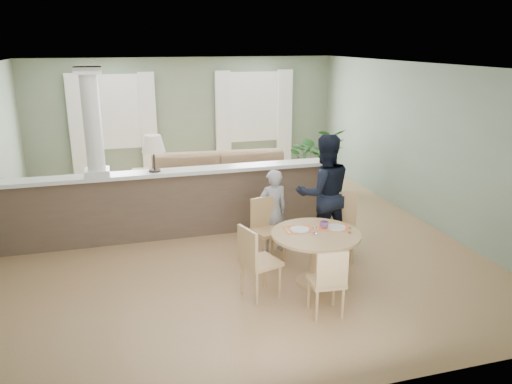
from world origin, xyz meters
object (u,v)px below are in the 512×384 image
object	(u,v)px
dining_table	(316,243)
chair_far_boy	(266,226)
chair_side	(256,259)
man_person	(324,193)
child_person	(273,211)
houseplant	(315,158)
chair_near	(328,280)
chair_far_man	(342,222)
sofa	(222,182)

from	to	relation	value
dining_table	chair_far_boy	distance (m)	1.00
chair_side	man_person	distance (m)	1.85
dining_table	child_person	world-z (taller)	child_person
houseplant	chair_far_boy	world-z (taller)	houseplant
chair_far_boy	chair_near	size ratio (longest dim) A/B	1.06
chair_far_man	chair_near	world-z (taller)	chair_far_man
houseplant	dining_table	bearing A→B (deg)	-112.21
chair_side	man_person	size ratio (longest dim) A/B	0.52
chair_far_boy	chair_side	bearing A→B (deg)	-127.61
dining_table	chair_far_man	xyz separation A→B (m)	(0.69, 0.68, -0.03)
chair_far_boy	houseplant	bearing A→B (deg)	42.78
dining_table	chair_near	distance (m)	0.86
sofa	chair_side	xyz separation A→B (m)	(-0.36, -3.56, 0.02)
chair_far_boy	man_person	bearing A→B (deg)	-9.29
chair_far_man	man_person	bearing A→B (deg)	145.17
sofa	chair_far_boy	size ratio (longest dim) A/B	3.74
chair_far_boy	chair_far_man	xyz separation A→B (m)	(1.07, -0.24, 0.03)
sofa	chair_far_boy	world-z (taller)	sofa
sofa	chair_side	bearing A→B (deg)	-90.74
chair_near	chair_side	bearing A→B (deg)	-40.21
chair_side	man_person	world-z (taller)	man_person
sofa	chair_near	xyz separation A→B (m)	(0.31, -4.22, -0.02)
chair_side	houseplant	bearing A→B (deg)	-47.87
chair_near	chair_side	size ratio (longest dim) A/B	0.91
chair_far_boy	chair_near	bearing A→B (deg)	-97.85
chair_near	child_person	world-z (taller)	child_person
child_person	chair_side	bearing A→B (deg)	58.19
houseplant	child_person	bearing A→B (deg)	-122.69
sofa	child_person	distance (m)	2.28
child_person	sofa	bearing A→B (deg)	-88.63
sofa	chair_far_man	size ratio (longest dim) A/B	3.55
chair_side	chair_near	bearing A→B (deg)	-152.12
houseplant	man_person	distance (m)	3.25
dining_table	chair_far_boy	size ratio (longest dim) A/B	1.28
chair_far_boy	chair_side	distance (m)	1.18
houseplant	dining_table	distance (m)	4.37
chair_side	man_person	bearing A→B (deg)	-67.09
sofa	houseplant	world-z (taller)	houseplant
sofa	chair_near	distance (m)	4.24
houseplant	child_person	world-z (taller)	houseplant
sofa	houseplant	bearing A→B (deg)	21.83
chair_near	child_person	size ratio (longest dim) A/B	0.67
sofa	chair_far_boy	distance (m)	2.47
houseplant	chair_far_man	bearing A→B (deg)	-105.94
sofa	child_person	size ratio (longest dim) A/B	2.65
houseplant	chair_far_man	size ratio (longest dim) A/B	1.41
sofa	chair_side	distance (m)	3.58
chair_far_boy	child_person	distance (m)	0.30
chair_far_man	dining_table	bearing A→B (deg)	-107.19
houseplant	child_person	xyz separation A→B (m)	(-1.87, -2.91, -0.03)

